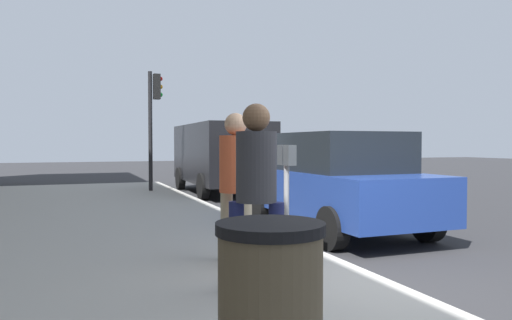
# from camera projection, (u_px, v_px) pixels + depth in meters

# --- Properties ---
(ground_plane) EXTENTS (80.00, 80.00, 0.00)m
(ground_plane) POSITION_uv_depth(u_px,v_px,m) (385.00, 292.00, 5.23)
(ground_plane) COLOR #2B2B2D
(ground_plane) RESTS_ON ground
(parking_meter) EXTENTS (0.36, 0.12, 1.41)m
(parking_meter) POSITION_uv_depth(u_px,v_px,m) (287.00, 176.00, 6.30)
(parking_meter) COLOR gray
(parking_meter) RESTS_ON sidewalk_slab
(pedestrian_at_meter) EXTENTS (0.52, 0.39, 1.79)m
(pedestrian_at_meter) POSITION_uv_depth(u_px,v_px,m) (236.00, 175.00, 5.82)
(pedestrian_at_meter) COLOR tan
(pedestrian_at_meter) RESTS_ON sidewalk_slab
(pedestrian_bystander) EXTENTS (0.40, 0.49, 1.81)m
(pedestrian_bystander) POSITION_uv_depth(u_px,v_px,m) (256.00, 180.00, 4.74)
(pedestrian_bystander) COLOR #191E4C
(pedestrian_bystander) RESTS_ON sidewalk_slab
(parked_sedan_near) EXTENTS (4.41, 1.99, 1.77)m
(parked_sedan_near) POSITION_uv_depth(u_px,v_px,m) (336.00, 182.00, 8.80)
(parked_sedan_near) COLOR navy
(parked_sedan_near) RESTS_ON ground_plane
(parked_van_far) EXTENTS (5.25, 2.23, 2.18)m
(parked_van_far) POSITION_uv_depth(u_px,v_px,m) (220.00, 154.00, 15.52)
(parked_van_far) COLOR black
(parked_van_far) RESTS_ON ground_plane
(traffic_signal) EXTENTS (0.24, 0.44, 3.60)m
(traffic_signal) POSITION_uv_depth(u_px,v_px,m) (154.00, 111.00, 14.85)
(traffic_signal) COLOR black
(traffic_signal) RESTS_ON sidewalk_slab
(trash_bin) EXTENTS (0.59, 0.59, 1.01)m
(trash_bin) POSITION_uv_depth(u_px,v_px,m) (270.00, 316.00, 2.62)
(trash_bin) COLOR brown
(trash_bin) RESTS_ON sidewalk_slab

